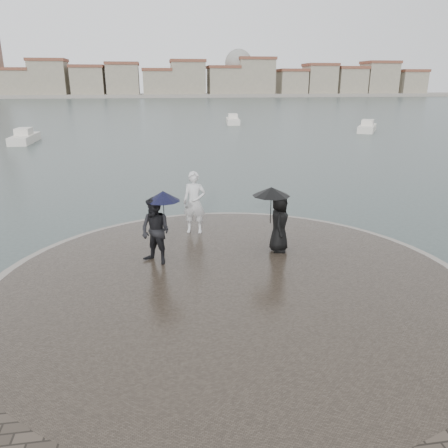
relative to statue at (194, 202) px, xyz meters
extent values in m
plane|color=#2B3835|center=(0.59, -7.40, -1.40)|extent=(400.00, 400.00, 0.00)
cylinder|color=gray|center=(0.59, -3.90, -1.24)|extent=(12.50, 12.50, 0.32)
cylinder|color=#2D261E|center=(0.59, -3.90, -1.22)|extent=(11.90, 11.90, 0.36)
imported|color=silver|center=(0.00, 0.00, 0.00)|extent=(0.86, 0.67, 2.07)
imported|color=black|center=(-1.30, -2.48, -0.10)|extent=(1.15, 1.12, 1.87)
cylinder|color=black|center=(-1.05, -2.38, 0.31)|extent=(0.02, 0.02, 0.90)
cone|color=black|center=(-1.05, -2.38, 0.86)|extent=(0.94, 0.94, 0.28)
imported|color=black|center=(2.33, -2.11, -0.17)|extent=(0.81, 0.99, 1.74)
cylinder|color=black|center=(2.08, -2.01, 0.26)|extent=(0.02, 0.02, 0.90)
cone|color=black|center=(2.08, -2.01, 0.78)|extent=(1.12, 1.12, 0.26)
cube|color=gray|center=(0.59, 155.60, -0.80)|extent=(260.00, 20.00, 1.20)
cube|color=gray|center=(-47.41, 152.60, 3.10)|extent=(10.00, 10.00, 9.00)
cube|color=brown|center=(-47.41, 152.60, 8.10)|extent=(10.60, 10.60, 1.00)
cube|color=gray|center=(-36.41, 152.60, 4.60)|extent=(12.00, 10.00, 12.00)
cube|color=brown|center=(-36.41, 152.60, 11.10)|extent=(12.60, 10.60, 1.00)
cube|color=gray|center=(-23.41, 152.60, 3.60)|extent=(11.00, 10.00, 10.00)
cube|color=brown|center=(-23.41, 152.60, 9.10)|extent=(11.60, 10.60, 1.00)
cube|color=gray|center=(-11.41, 152.60, 4.10)|extent=(11.00, 10.00, 11.00)
cube|color=brown|center=(-11.41, 152.60, 10.10)|extent=(11.60, 10.60, 1.00)
cube|color=gray|center=(0.59, 152.60, 3.10)|extent=(10.00, 10.00, 9.00)
cube|color=brown|center=(0.59, 152.60, 8.10)|extent=(10.60, 10.60, 1.00)
cube|color=gray|center=(11.59, 152.60, 4.60)|extent=(12.00, 10.00, 12.00)
cube|color=brown|center=(11.59, 152.60, 11.10)|extent=(12.60, 10.60, 1.00)
cube|color=gray|center=(24.59, 152.60, 3.60)|extent=(11.00, 10.00, 10.00)
cube|color=brown|center=(24.59, 152.60, 9.10)|extent=(11.60, 10.60, 1.00)
cube|color=gray|center=(36.59, 152.60, 5.10)|extent=(13.00, 10.00, 13.00)
cube|color=brown|center=(36.59, 152.60, 12.10)|extent=(13.60, 10.60, 1.00)
cube|color=gray|center=(50.59, 152.60, 3.10)|extent=(10.00, 10.00, 9.00)
cube|color=brown|center=(50.59, 152.60, 8.10)|extent=(10.60, 10.60, 1.00)
cube|color=gray|center=(61.59, 152.60, 4.10)|extent=(11.00, 10.00, 11.00)
cube|color=brown|center=(61.59, 152.60, 10.10)|extent=(11.60, 10.60, 1.00)
cube|color=gray|center=(73.59, 152.60, 3.60)|extent=(11.00, 10.00, 10.00)
cube|color=brown|center=(73.59, 152.60, 9.10)|extent=(11.60, 10.60, 1.00)
cube|color=gray|center=(85.59, 152.60, 4.60)|extent=(12.00, 10.00, 12.00)
cube|color=brown|center=(85.59, 152.60, 11.10)|extent=(12.60, 10.60, 1.00)
cube|color=gray|center=(98.59, 152.60, 3.10)|extent=(10.00, 10.00, 9.00)
cube|color=brown|center=(98.59, 152.60, 8.10)|extent=(10.60, 10.60, 1.00)
sphere|color=gray|center=(30.59, 154.60, 10.60)|extent=(10.00, 10.00, 10.00)
cube|color=silver|center=(9.02, 43.89, -1.15)|extent=(2.24, 5.65, 0.90)
cube|color=silver|center=(9.02, 43.89, -0.55)|extent=(1.43, 2.13, 0.90)
cube|color=silver|center=(-12.85, 28.18, -1.15)|extent=(1.66, 5.52, 0.90)
cube|color=silver|center=(-12.85, 28.18, -0.55)|extent=(1.22, 2.01, 0.90)
cube|color=silver|center=(22.09, 32.18, -1.15)|extent=(4.21, 5.54, 0.90)
cube|color=silver|center=(22.09, 32.18, -0.55)|extent=(2.06, 2.33, 0.90)
camera|label=1|loc=(-1.19, -13.99, 3.80)|focal=35.00mm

